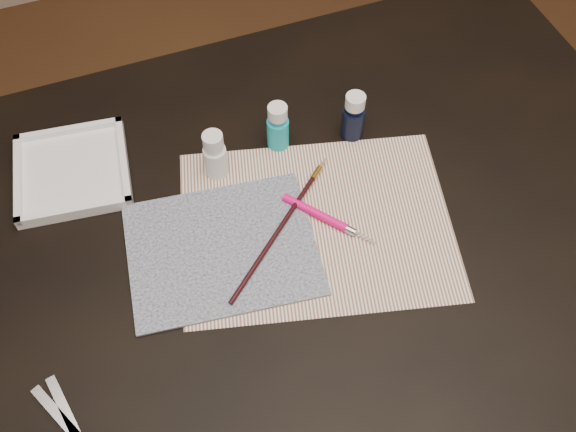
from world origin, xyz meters
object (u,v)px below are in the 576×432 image
object	(u,v)px
paper	(316,224)
canvas	(222,249)
paint_bottle_white	(215,155)
palette_tray	(72,171)
paint_bottle_navy	(354,116)
paint_bottle_cyan	(278,126)
scissors	(67,432)

from	to	relation	value
paper	canvas	world-z (taller)	canvas
paper	canvas	xyz separation A→B (m)	(-0.15, 0.01, 0.00)
paint_bottle_white	palette_tray	distance (m)	0.24
paint_bottle_navy	palette_tray	world-z (taller)	paint_bottle_navy
paint_bottle_navy	palette_tray	bearing A→B (deg)	170.06
paint_bottle_cyan	palette_tray	size ratio (longest dim) A/B	0.50
canvas	scissors	world-z (taller)	scissors
paint_bottle_cyan	palette_tray	bearing A→B (deg)	170.42
paint_bottle_white	paint_bottle_navy	bearing A→B (deg)	-0.75
palette_tray	paint_bottle_white	bearing A→B (deg)	-19.27
scissors	palette_tray	distance (m)	0.42
paint_bottle_white	paint_bottle_navy	distance (m)	0.24
paper	scissors	world-z (taller)	scissors
paper	paint_bottle_cyan	world-z (taller)	paint_bottle_cyan
canvas	paint_bottle_white	xyz separation A→B (m)	(0.04, 0.14, 0.04)
canvas	palette_tray	distance (m)	0.29
canvas	paint_bottle_navy	bearing A→B (deg)	27.14
canvas	paint_bottle_cyan	xyz separation A→B (m)	(0.15, 0.16, 0.04)
palette_tray	paint_bottle_navy	bearing A→B (deg)	-9.94
paper	scissors	xyz separation A→B (m)	(-0.42, -0.18, 0.00)
paint_bottle_cyan	palette_tray	xyz separation A→B (m)	(-0.33, 0.06, -0.03)
paper	paint_bottle_cyan	bearing A→B (deg)	90.08
scissors	paint_bottle_white	bearing A→B (deg)	-68.83
paint_bottle_cyan	paint_bottle_navy	xyz separation A→B (m)	(0.12, -0.02, 0.00)
canvas	paint_bottle_navy	world-z (taller)	paint_bottle_navy
palette_tray	paper	bearing A→B (deg)	-34.26
paint_bottle_cyan	palette_tray	distance (m)	0.34
paint_bottle_white	scissors	distance (m)	0.45
paint_bottle_white	paint_bottle_navy	world-z (taller)	same
canvas	paint_bottle_navy	distance (m)	0.31
paint_bottle_white	palette_tray	size ratio (longest dim) A/B	0.51
paint_bottle_cyan	scissors	distance (m)	0.55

